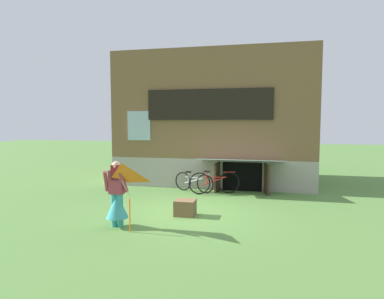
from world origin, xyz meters
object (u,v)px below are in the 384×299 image
(kite, at_px, (122,179))
(bicycle_silver, at_px, (194,182))
(wooden_crate, at_px, (185,208))
(person, at_px, (117,199))
(bicycle_red, at_px, (214,183))

(kite, xyz_separation_m, bicycle_silver, (0.58, 4.68, -0.89))
(wooden_crate, bearing_deg, kite, -119.82)
(bicycle_silver, xyz_separation_m, wooden_crate, (0.41, -2.94, -0.14))
(kite, bearing_deg, bicycle_silver, 82.89)
(kite, bearing_deg, person, 127.01)
(kite, height_order, bicycle_silver, kite)
(bicycle_red, xyz_separation_m, bicycle_silver, (-0.76, 0.16, -0.04))
(bicycle_red, bearing_deg, person, -132.66)
(bicycle_red, distance_m, wooden_crate, 2.81)
(person, distance_m, bicycle_silver, 4.33)
(kite, bearing_deg, wooden_crate, 60.18)
(wooden_crate, bearing_deg, person, -136.72)
(person, bearing_deg, wooden_crate, 55.59)
(person, distance_m, wooden_crate, 1.91)
(bicycle_silver, bearing_deg, bicycle_red, 7.59)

